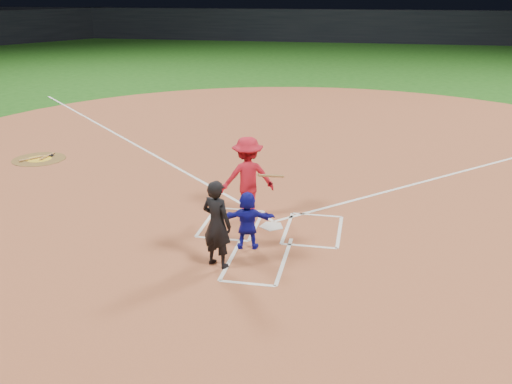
% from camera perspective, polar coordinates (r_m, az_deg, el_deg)
% --- Properties ---
extents(ground, '(120.00, 120.00, 0.00)m').
position_cam_1_polar(ground, '(13.49, 1.58, -3.51)').
color(ground, '#184C13').
rests_on(ground, ground).
extents(home_plate_dirt, '(28.00, 28.00, 0.01)m').
position_cam_1_polar(home_plate_dirt, '(19.09, 4.61, 3.54)').
color(home_plate_dirt, brown).
rests_on(home_plate_dirt, ground).
extents(stadium_wall_far, '(80.00, 1.20, 3.20)m').
position_cam_1_polar(stadium_wall_far, '(60.37, 9.58, 16.04)').
color(stadium_wall_far, black).
rests_on(stadium_wall_far, ground).
extents(home_plate, '(0.60, 0.60, 0.02)m').
position_cam_1_polar(home_plate, '(13.48, 1.58, -3.44)').
color(home_plate, silver).
rests_on(home_plate, home_plate_dirt).
extents(on_deck_circle, '(1.70, 1.70, 0.01)m').
position_cam_1_polar(on_deck_circle, '(20.04, -20.88, 3.09)').
color(on_deck_circle, brown).
rests_on(on_deck_circle, home_plate_dirt).
extents(on_deck_logo, '(0.80, 0.80, 0.00)m').
position_cam_1_polar(on_deck_logo, '(20.03, -20.88, 3.11)').
color(on_deck_logo, gold).
rests_on(on_deck_logo, on_deck_circle).
extents(on_deck_bat_a, '(0.09, 0.84, 0.06)m').
position_cam_1_polar(on_deck_bat_a, '(20.15, -20.17, 3.39)').
color(on_deck_bat_a, '#A8713D').
rests_on(on_deck_bat_a, on_deck_circle).
extents(on_deck_bat_b, '(0.52, 0.73, 0.06)m').
position_cam_1_polar(on_deck_bat_b, '(20.05, -21.53, 3.13)').
color(on_deck_bat_b, '#9E6E39').
rests_on(on_deck_bat_b, on_deck_circle).
extents(bat_weight_donut, '(0.19, 0.19, 0.05)m').
position_cam_1_polar(bat_weight_donut, '(20.25, -19.83, 3.48)').
color(bat_weight_donut, black).
rests_on(bat_weight_donut, on_deck_circle).
extents(catcher, '(1.23, 0.56, 1.27)m').
position_cam_1_polar(catcher, '(12.19, -0.86, -2.84)').
color(catcher, '#121397').
rests_on(catcher, home_plate_dirt).
extents(umpire, '(0.78, 0.66, 1.82)m').
position_cam_1_polar(umpire, '(11.32, -3.94, -3.21)').
color(umpire, black).
rests_on(umpire, home_plate_dirt).
extents(chalk_markings, '(28.35, 17.32, 0.01)m').
position_cam_1_polar(chalk_markings, '(18.41, 4.35, 2.96)').
color(chalk_markings, white).
rests_on(chalk_markings, home_plate_dirt).
extents(batter_at_plate, '(1.61, 1.15, 2.01)m').
position_cam_1_polar(batter_at_plate, '(13.72, -0.84, 1.44)').
color(batter_at_plate, red).
rests_on(batter_at_plate, home_plate_dirt).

